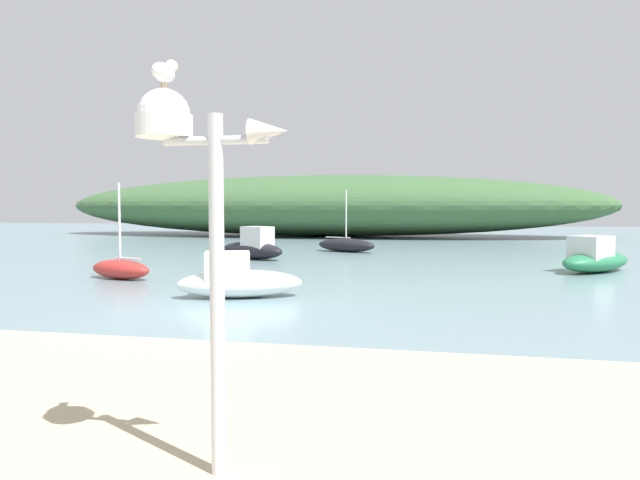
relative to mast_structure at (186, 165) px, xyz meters
name	(u,v)px	position (x,y,z in m)	size (l,w,h in m)	color
ground_plane	(218,311)	(-2.88, 7.74, -2.69)	(120.00, 120.00, 0.00)	gray
distant_hill	(324,206)	(-6.98, 40.66, -0.25)	(44.51, 11.63, 4.89)	#3D6038
mast_structure	(186,165)	(0.00, 0.00, 0.00)	(1.25, 0.45, 3.10)	silver
seagull_on_radar	(165,71)	(-0.18, 0.02, 0.75)	(0.15, 0.37, 0.25)	orange
sailboat_centre_water	(120,269)	(-8.15, 12.43, -2.36)	(2.58, 1.51, 3.14)	#B72D28
motorboat_by_sandbar	(253,247)	(-6.13, 19.98, -2.15)	(3.76, 2.69, 1.48)	black
motorboat_far_left	(595,258)	(7.56, 17.64, -2.19)	(3.51, 3.64, 1.32)	#287A4C
motorboat_near_shore	(237,280)	(-3.10, 9.63, -2.23)	(3.43, 2.18, 1.20)	white
sailboat_east_reach	(346,245)	(-2.66, 24.83, -2.33)	(3.48, 2.18, 3.24)	black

